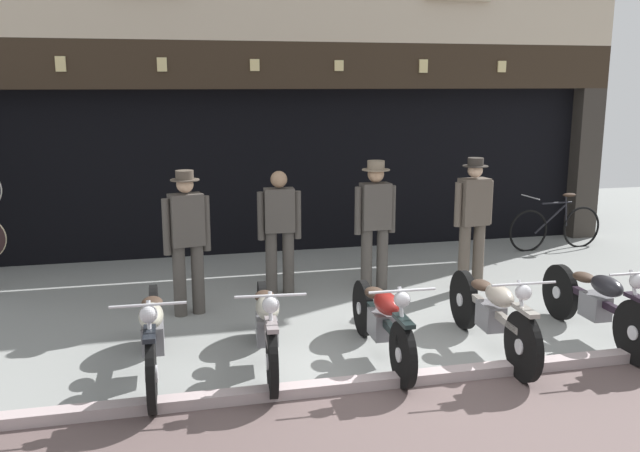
{
  "coord_description": "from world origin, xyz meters",
  "views": [
    {
      "loc": [
        -2.14,
        -5.37,
        2.69
      ],
      "look_at": [
        -0.23,
        2.57,
        0.98
      ],
      "focal_mm": 38.34,
      "sensor_mm": 36.0,
      "label": 1
    }
  ],
  "objects_px": {
    "shopkeeper_center": "(279,227)",
    "motorcycle_right": "(597,302)",
    "motorcycle_center_left": "(267,324)",
    "assistant_far_right": "(473,218)",
    "motorcycle_center_right": "(492,312)",
    "motorcycle_center": "(382,319)",
    "advert_board_near": "(404,136)",
    "salesman_left": "(187,236)",
    "salesman_right": "(375,219)",
    "motorcycle_left": "(153,333)",
    "leaning_bicycle": "(556,227)"
  },
  "relations": [
    {
      "from": "motorcycle_center",
      "to": "salesman_right",
      "type": "distance_m",
      "value": 2.4
    },
    {
      "from": "motorcycle_right",
      "to": "salesman_right",
      "type": "relative_size",
      "value": 1.16
    },
    {
      "from": "motorcycle_left",
      "to": "motorcycle_center_left",
      "type": "relative_size",
      "value": 1.06
    },
    {
      "from": "motorcycle_center",
      "to": "advert_board_near",
      "type": "relative_size",
      "value": 2.15
    },
    {
      "from": "motorcycle_center",
      "to": "salesman_left",
      "type": "distance_m",
      "value": 2.6
    },
    {
      "from": "motorcycle_center_right",
      "to": "motorcycle_left",
      "type": "bearing_deg",
      "value": -0.32
    },
    {
      "from": "salesman_left",
      "to": "shopkeeper_center",
      "type": "bearing_deg",
      "value": -168.05
    },
    {
      "from": "motorcycle_right",
      "to": "shopkeeper_center",
      "type": "xyz_separation_m",
      "value": [
        -2.97,
        2.4,
        0.46
      ]
    },
    {
      "from": "motorcycle_center_left",
      "to": "salesman_right",
      "type": "bearing_deg",
      "value": -124.33
    },
    {
      "from": "motorcycle_center_left",
      "to": "salesman_right",
      "type": "relative_size",
      "value": 1.16
    },
    {
      "from": "motorcycle_center_left",
      "to": "motorcycle_center_right",
      "type": "xyz_separation_m",
      "value": [
        2.27,
        -0.18,
        0.01
      ]
    },
    {
      "from": "salesman_left",
      "to": "shopkeeper_center",
      "type": "relative_size",
      "value": 1.07
    },
    {
      "from": "motorcycle_center_left",
      "to": "leaning_bicycle",
      "type": "xyz_separation_m",
      "value": [
        5.39,
        3.62,
        -0.05
      ]
    },
    {
      "from": "leaning_bicycle",
      "to": "motorcycle_right",
      "type": "bearing_deg",
      "value": 150.11
    },
    {
      "from": "motorcycle_center_right",
      "to": "leaning_bicycle",
      "type": "xyz_separation_m",
      "value": [
        3.12,
        3.8,
        -0.05
      ]
    },
    {
      "from": "motorcycle_center",
      "to": "assistant_far_right",
      "type": "height_order",
      "value": "assistant_far_right"
    },
    {
      "from": "motorcycle_center_right",
      "to": "motorcycle_right",
      "type": "xyz_separation_m",
      "value": [
        1.24,
        0.04,
        -0.0
      ]
    },
    {
      "from": "motorcycle_center",
      "to": "salesman_right",
      "type": "height_order",
      "value": "salesman_right"
    },
    {
      "from": "motorcycle_center_right",
      "to": "motorcycle_right",
      "type": "distance_m",
      "value": 1.24
    },
    {
      "from": "shopkeeper_center",
      "to": "advert_board_near",
      "type": "distance_m",
      "value": 3.58
    },
    {
      "from": "motorcycle_center_left",
      "to": "salesman_left",
      "type": "distance_m",
      "value": 1.91
    },
    {
      "from": "motorcycle_left",
      "to": "salesman_left",
      "type": "height_order",
      "value": "salesman_left"
    },
    {
      "from": "shopkeeper_center",
      "to": "motorcycle_right",
      "type": "bearing_deg",
      "value": 144.48
    },
    {
      "from": "motorcycle_center_left",
      "to": "assistant_far_right",
      "type": "height_order",
      "value": "assistant_far_right"
    },
    {
      "from": "motorcycle_left",
      "to": "motorcycle_right",
      "type": "bearing_deg",
      "value": 179.35
    },
    {
      "from": "advert_board_near",
      "to": "salesman_left",
      "type": "bearing_deg",
      "value": -141.98
    },
    {
      "from": "motorcycle_center",
      "to": "motorcycle_center_right",
      "type": "distance_m",
      "value": 1.14
    },
    {
      "from": "motorcycle_left",
      "to": "salesman_left",
      "type": "relative_size",
      "value": 1.23
    },
    {
      "from": "motorcycle_center",
      "to": "motorcycle_center_right",
      "type": "xyz_separation_m",
      "value": [
        1.13,
        -0.09,
        0.02
      ]
    },
    {
      "from": "motorcycle_left",
      "to": "advert_board_near",
      "type": "height_order",
      "value": "advert_board_near"
    },
    {
      "from": "assistant_far_right",
      "to": "shopkeeper_center",
      "type": "bearing_deg",
      "value": -16.76
    },
    {
      "from": "salesman_right",
      "to": "assistant_far_right",
      "type": "xyz_separation_m",
      "value": [
        1.24,
        -0.3,
        0.01
      ]
    },
    {
      "from": "motorcycle_right",
      "to": "advert_board_near",
      "type": "height_order",
      "value": "advert_board_near"
    },
    {
      "from": "advert_board_near",
      "to": "leaning_bicycle",
      "type": "distance_m",
      "value": 2.91
    },
    {
      "from": "leaning_bicycle",
      "to": "salesman_left",
      "type": "bearing_deg",
      "value": 104.23
    },
    {
      "from": "motorcycle_left",
      "to": "salesman_left",
      "type": "bearing_deg",
      "value": -102.43
    },
    {
      "from": "motorcycle_center",
      "to": "shopkeeper_center",
      "type": "xyz_separation_m",
      "value": [
        -0.6,
        2.36,
        0.48
      ]
    },
    {
      "from": "motorcycle_center_left",
      "to": "assistant_far_right",
      "type": "distance_m",
      "value": 3.59
    },
    {
      "from": "salesman_left",
      "to": "leaning_bicycle",
      "type": "height_order",
      "value": "salesman_left"
    },
    {
      "from": "shopkeeper_center",
      "to": "assistant_far_right",
      "type": "relative_size",
      "value": 0.92
    },
    {
      "from": "motorcycle_center",
      "to": "advert_board_near",
      "type": "bearing_deg",
      "value": -110.88
    },
    {
      "from": "motorcycle_right",
      "to": "assistant_far_right",
      "type": "relative_size",
      "value": 1.13
    },
    {
      "from": "motorcycle_left",
      "to": "leaning_bicycle",
      "type": "xyz_separation_m",
      "value": [
        6.45,
        3.62,
        -0.06
      ]
    },
    {
      "from": "motorcycle_left",
      "to": "shopkeeper_center",
      "type": "height_order",
      "value": "shopkeeper_center"
    },
    {
      "from": "salesman_left",
      "to": "leaning_bicycle",
      "type": "bearing_deg",
      "value": -175.37
    },
    {
      "from": "motorcycle_center_right",
      "to": "leaning_bicycle",
      "type": "height_order",
      "value": "leaning_bicycle"
    },
    {
      "from": "motorcycle_center_left",
      "to": "salesman_left",
      "type": "height_order",
      "value": "salesman_left"
    },
    {
      "from": "motorcycle_center_left",
      "to": "motorcycle_right",
      "type": "height_order",
      "value": "motorcycle_center_left"
    },
    {
      "from": "salesman_left",
      "to": "assistant_far_right",
      "type": "relative_size",
      "value": 0.98
    },
    {
      "from": "salesman_right",
      "to": "advert_board_near",
      "type": "bearing_deg",
      "value": -119.83
    }
  ]
}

